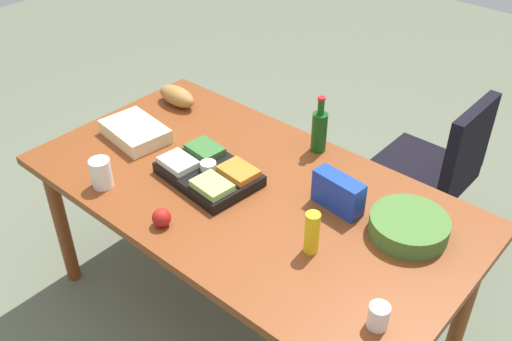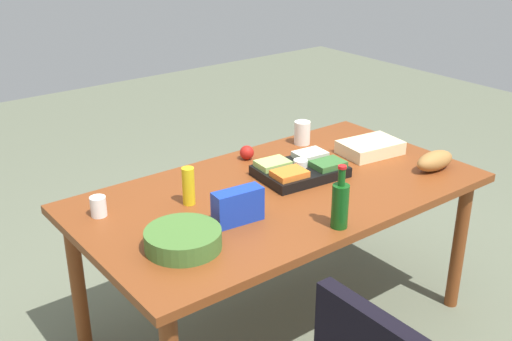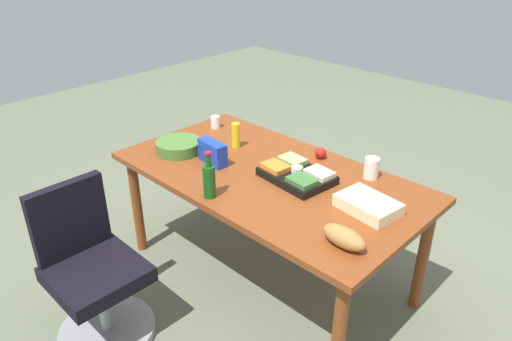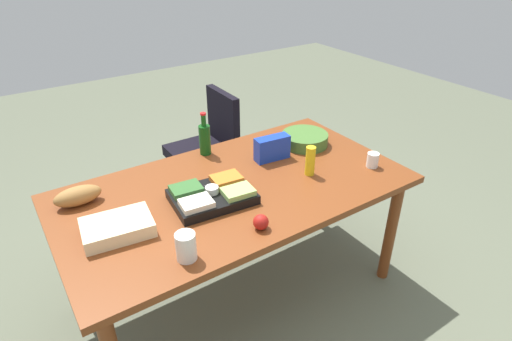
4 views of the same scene
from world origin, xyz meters
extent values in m
plane|color=#616852|center=(0.00, 0.00, 0.00)|extent=(10.00, 10.00, 0.00)
cube|color=brown|center=(0.00, 0.00, 0.78)|extent=(1.95, 1.06, 0.04)
cylinder|color=brown|center=(-0.88, -0.44, 0.38)|extent=(0.07, 0.07, 0.76)
cylinder|color=brown|center=(0.88, -0.44, 0.38)|extent=(0.07, 0.07, 0.76)
cylinder|color=brown|center=(0.88, 0.44, 0.38)|extent=(0.07, 0.07, 0.76)
cylinder|color=gray|center=(-0.31, -1.07, 0.03)|extent=(0.56, 0.56, 0.05)
cylinder|color=gray|center=(-0.31, -1.07, 0.25)|extent=(0.06, 0.06, 0.40)
cube|color=black|center=(-0.31, -1.07, 0.45)|extent=(0.48, 0.48, 0.09)
cube|color=black|center=(-0.53, -1.06, 0.72)|extent=(0.06, 0.43, 0.44)
cylinder|color=white|center=(-0.81, 0.27, 0.84)|extent=(0.09, 0.09, 0.09)
cylinder|color=yellow|center=(-0.43, 0.13, 0.89)|extent=(0.07, 0.07, 0.18)
cylinder|color=#134D16|center=(-0.05, -0.44, 0.89)|extent=(0.08, 0.08, 0.19)
cylinder|color=#134D16|center=(-0.05, -0.44, 1.03)|extent=(0.04, 0.04, 0.07)
cylinder|color=red|center=(-0.05, -0.44, 1.07)|extent=(0.04, 0.04, 0.01)
cylinder|color=white|center=(0.49, 0.40, 0.86)|extent=(0.11, 0.11, 0.13)
cube|color=#1839B4|center=(-0.36, -0.15, 0.87)|extent=(0.23, 0.10, 0.15)
cube|color=black|center=(0.18, 0.06, 0.82)|extent=(0.45, 0.34, 0.05)
cube|color=orange|center=(0.06, 0.00, 0.86)|extent=(0.17, 0.14, 0.03)
cube|color=#35662F|center=(0.28, -0.03, 0.86)|extent=(0.17, 0.14, 0.03)
cube|color=#9BC665|center=(0.07, 0.15, 0.86)|extent=(0.17, 0.14, 0.03)
cube|color=beige|center=(0.30, 0.12, 0.86)|extent=(0.17, 0.14, 0.03)
cylinder|color=white|center=(0.18, 0.06, 0.86)|extent=(0.08, 0.08, 0.04)
cylinder|color=#436E2E|center=(-0.66, -0.19, 0.84)|extent=(0.33, 0.33, 0.08)
cube|color=beige|center=(0.68, 0.06, 0.83)|extent=(0.35, 0.26, 0.07)
sphere|color=#AD1B15|center=(0.10, 0.40, 0.83)|extent=(0.09, 0.09, 0.08)
ellipsoid|color=#A26F38|center=(0.77, -0.30, 0.85)|extent=(0.24, 0.12, 0.10)
camera|label=1|loc=(-1.32, 1.47, 2.32)|focal=40.74mm
camera|label=2|loc=(-1.74, -2.06, 2.05)|focal=43.68mm
camera|label=3|loc=(1.77, -1.93, 2.17)|focal=33.21mm
camera|label=4|loc=(1.02, 1.73, 2.05)|focal=29.46mm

